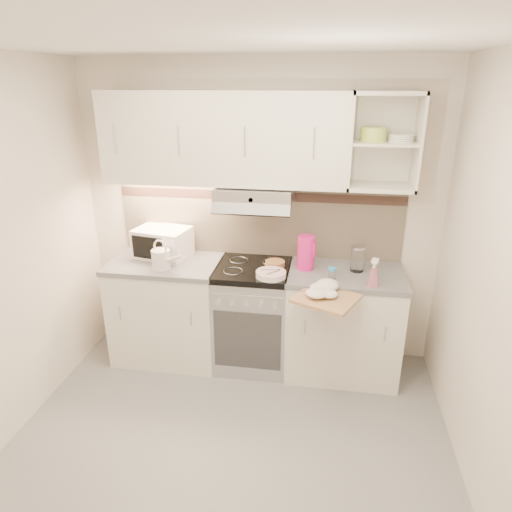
{
  "coord_description": "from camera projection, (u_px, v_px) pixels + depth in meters",
  "views": [
    {
      "loc": [
        0.56,
        -2.28,
        2.32
      ],
      "look_at": [
        0.05,
        0.95,
        1.05
      ],
      "focal_mm": 32.0,
      "sensor_mm": 36.0,
      "label": 1
    }
  ],
  "objects": [
    {
      "name": "spray_bottle",
      "position": [
        374.0,
        274.0,
        3.34
      ],
      "size": [
        0.09,
        0.09,
        0.23
      ],
      "rotation": [
        0.0,
        0.0,
        -0.32
      ],
      "color": "pink",
      "rests_on": "worktop_right"
    },
    {
      "name": "worktop_left",
      "position": [
        165.0,
        263.0,
        3.83
      ],
      "size": [
        0.92,
        0.62,
        0.04
      ],
      "primitive_type": "cube",
      "color": "slate",
      "rests_on": "base_cabinet_left"
    },
    {
      "name": "watering_can",
      "position": [
        162.0,
        258.0,
        3.64
      ],
      "size": [
        0.28,
        0.16,
        0.25
      ],
      "rotation": [
        0.0,
        0.0,
        -0.33
      ],
      "color": "silver",
      "rests_on": "worktop_left"
    },
    {
      "name": "base_cabinet_left",
      "position": [
        169.0,
        311.0,
        3.99
      ],
      "size": [
        0.9,
        0.6,
        0.86
      ],
      "primitive_type": "cube",
      "color": "silver",
      "rests_on": "ground"
    },
    {
      "name": "plate_stack",
      "position": [
        271.0,
        274.0,
        3.51
      ],
      "size": [
        0.23,
        0.23,
        0.05
      ],
      "rotation": [
        0.0,
        0.0,
        0.37
      ],
      "color": "silver",
      "rests_on": "electric_range"
    },
    {
      "name": "pink_pitcher",
      "position": [
        306.0,
        252.0,
        3.63
      ],
      "size": [
        0.15,
        0.14,
        0.27
      ],
      "rotation": [
        0.0,
        0.0,
        -0.26
      ],
      "color": "#D7177A",
      "rests_on": "worktop_right"
    },
    {
      "name": "microwave",
      "position": [
        163.0,
        242.0,
        3.89
      ],
      "size": [
        0.49,
        0.4,
        0.25
      ],
      "rotation": [
        0.0,
        0.0,
        -0.19
      ],
      "color": "white",
      "rests_on": "worktop_left"
    },
    {
      "name": "electric_range",
      "position": [
        253.0,
        315.0,
        3.87
      ],
      "size": [
        0.6,
        0.6,
        0.9
      ],
      "color": "#B7B7BC",
      "rests_on": "ground"
    },
    {
      "name": "dish_towel",
      "position": [
        328.0,
        289.0,
        3.26
      ],
      "size": [
        0.35,
        0.32,
        0.08
      ],
      "primitive_type": null,
      "rotation": [
        0.0,
        0.0,
        -0.29
      ],
      "color": "white",
      "rests_on": "cutting_board"
    },
    {
      "name": "glass_jar",
      "position": [
        358.0,
        258.0,
        3.59
      ],
      "size": [
        0.11,
        0.11,
        0.21
      ],
      "rotation": [
        0.0,
        0.0,
        0.03
      ],
      "color": "white",
      "rests_on": "worktop_right"
    },
    {
      "name": "room_shell",
      "position": [
        233.0,
        202.0,
        2.77
      ],
      "size": [
        3.04,
        2.84,
        2.52
      ],
      "color": "beige",
      "rests_on": "ground"
    },
    {
      "name": "spice_jar",
      "position": [
        332.0,
        273.0,
        3.47
      ],
      "size": [
        0.06,
        0.06,
        0.09
      ],
      "rotation": [
        0.0,
        0.0,
        0.41
      ],
      "color": "white",
      "rests_on": "worktop_right"
    },
    {
      "name": "cutting_board",
      "position": [
        326.0,
        298.0,
        3.23
      ],
      "size": [
        0.52,
        0.5,
        0.02
      ],
      "primitive_type": "cube",
      "rotation": [
        0.0,
        0.0,
        -0.42
      ],
      "color": "#A48047",
      "rests_on": "base_cabinet_right"
    },
    {
      "name": "base_cabinet_right",
      "position": [
        343.0,
        325.0,
        3.77
      ],
      "size": [
        0.9,
        0.6,
        0.86
      ],
      "primitive_type": "cube",
      "color": "silver",
      "rests_on": "ground"
    },
    {
      "name": "ground",
      "position": [
        226.0,
        455.0,
        3.02
      ],
      "size": [
        3.0,
        3.0,
        0.0
      ],
      "primitive_type": "plane",
      "color": "gray",
      "rests_on": "ground"
    },
    {
      "name": "worktop_right",
      "position": [
        346.0,
        275.0,
        3.61
      ],
      "size": [
        0.92,
        0.62,
        0.04
      ],
      "primitive_type": "cube",
      "color": "slate",
      "rests_on": "base_cabinet_right"
    },
    {
      "name": "bread_loaf",
      "position": [
        275.0,
        263.0,
        3.72
      ],
      "size": [
        0.16,
        0.16,
        0.04
      ],
      "primitive_type": "cylinder",
      "color": "tan",
      "rests_on": "electric_range"
    }
  ]
}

